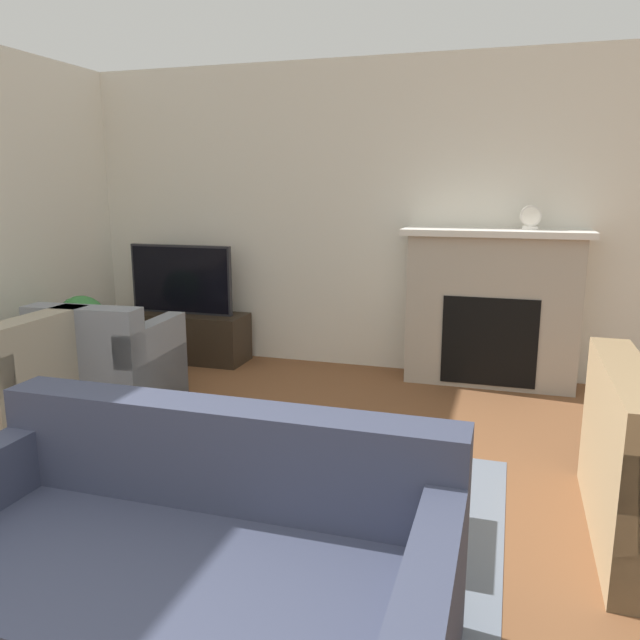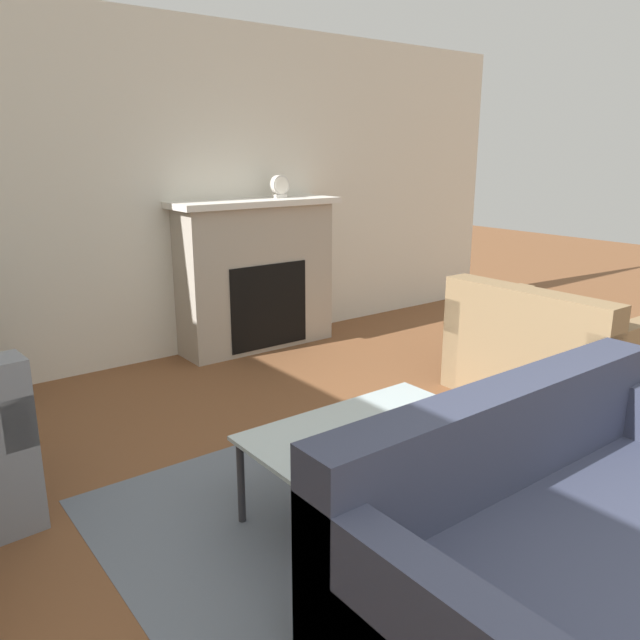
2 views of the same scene
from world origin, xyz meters
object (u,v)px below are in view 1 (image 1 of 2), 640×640
at_px(couch_sectional, 185,583).
at_px(mantel_clock, 531,217).
at_px(coffee_table, 266,439).
at_px(potted_plant, 82,329).
at_px(tv, 181,279).
at_px(armchair_accent, 109,369).
at_px(armchair_by_window, 3,391).

distance_m(couch_sectional, mantel_clock, 3.89).
relative_size(coffee_table, potted_plant, 1.53).
relative_size(couch_sectional, mantel_clock, 9.58).
bearing_deg(tv, armchair_accent, -84.17).
bearing_deg(mantel_clock, armchair_accent, -153.65).
bearing_deg(coffee_table, armchair_by_window, 167.70).
bearing_deg(mantel_clock, armchair_by_window, -147.55).
distance_m(couch_sectional, armchair_by_window, 2.60).
relative_size(armchair_by_window, coffee_table, 0.79).
distance_m(tv, coffee_table, 3.08).
bearing_deg(armchair_by_window, potted_plant, -168.82).
height_order(coffee_table, potted_plant, potted_plant).
height_order(coffee_table, mantel_clock, mantel_clock).
relative_size(armchair_by_window, potted_plant, 1.20).
xyz_separation_m(armchair_accent, mantel_clock, (2.93, 1.45, 1.09)).
height_order(couch_sectional, mantel_clock, mantel_clock).
bearing_deg(mantel_clock, potted_plant, -164.73).
xyz_separation_m(tv, armchair_accent, (0.14, -1.36, -0.47)).
bearing_deg(armchair_by_window, tv, 173.04).
distance_m(armchair_accent, coffee_table, 2.02).
relative_size(armchair_accent, potted_plant, 1.20).
bearing_deg(mantel_clock, coffee_table, -116.01).
distance_m(armchair_by_window, mantel_clock, 4.05).
height_order(armchair_by_window, potted_plant, armchair_by_window).
xyz_separation_m(couch_sectional, potted_plant, (-2.39, 2.59, 0.17)).
bearing_deg(armchair_by_window, mantel_clock, 121.80).
height_order(armchair_accent, potted_plant, armchair_accent).
relative_size(potted_plant, mantel_clock, 3.83).
xyz_separation_m(armchair_by_window, armchair_accent, (0.36, 0.64, 0.00)).
bearing_deg(couch_sectional, armchair_by_window, 145.95).
bearing_deg(coffee_table, armchair_accent, 147.27).
bearing_deg(potted_plant, tv, 62.16).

